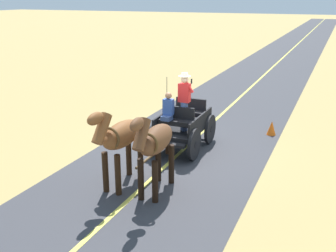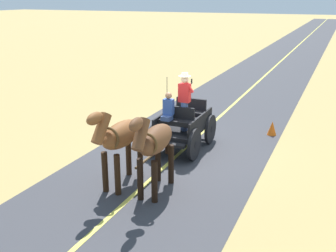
# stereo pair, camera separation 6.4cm
# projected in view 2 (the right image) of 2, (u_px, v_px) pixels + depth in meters

# --- Properties ---
(ground_plane) EXTENTS (200.00, 200.00, 0.00)m
(ground_plane) POSITION_uv_depth(u_px,v_px,m) (183.00, 150.00, 12.54)
(ground_plane) COLOR tan
(road_surface) EXTENTS (5.24, 160.00, 0.01)m
(road_surface) POSITION_uv_depth(u_px,v_px,m) (183.00, 150.00, 12.54)
(road_surface) COLOR #38383D
(road_surface) RESTS_ON ground
(road_centre_stripe) EXTENTS (0.12, 160.00, 0.00)m
(road_centre_stripe) POSITION_uv_depth(u_px,v_px,m) (183.00, 150.00, 12.53)
(road_centre_stripe) COLOR #DBCC4C
(road_centre_stripe) RESTS_ON road_surface
(horse_drawn_carriage) EXTENTS (1.43, 4.50, 2.50)m
(horse_drawn_carriage) POSITION_uv_depth(u_px,v_px,m) (183.00, 124.00, 12.39)
(horse_drawn_carriage) COLOR black
(horse_drawn_carriage) RESTS_ON ground
(horse_near_side) EXTENTS (0.64, 2.13, 2.21)m
(horse_near_side) POSITION_uv_depth(u_px,v_px,m) (154.00, 143.00, 9.42)
(horse_near_side) COLOR brown
(horse_near_side) RESTS_ON ground
(horse_off_side) EXTENTS (0.63, 2.13, 2.21)m
(horse_off_side) POSITION_uv_depth(u_px,v_px,m) (120.00, 137.00, 9.78)
(horse_off_side) COLOR brown
(horse_off_side) RESTS_ON ground
(traffic_cone) EXTENTS (0.32, 0.32, 0.50)m
(traffic_cone) POSITION_uv_depth(u_px,v_px,m) (272.00, 128.00, 13.81)
(traffic_cone) COLOR orange
(traffic_cone) RESTS_ON ground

